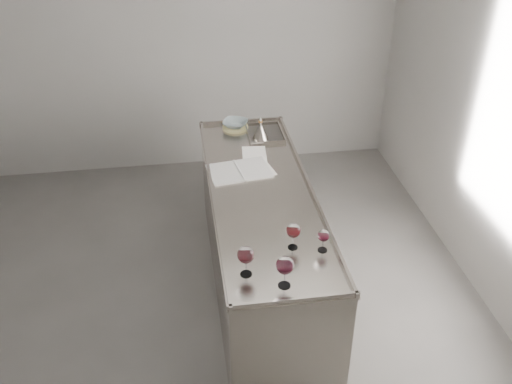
{
  "coord_description": "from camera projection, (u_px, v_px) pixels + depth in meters",
  "views": [
    {
      "loc": [
        -0.07,
        -3.23,
        3.21
      ],
      "look_at": [
        0.44,
        0.17,
        1.02
      ],
      "focal_mm": 40.0,
      "sensor_mm": 36.0,
      "label": 1
    }
  ],
  "objects": [
    {
      "name": "wine_glass_middle",
      "position": [
        285.0,
        266.0,
        3.28
      ],
      "size": [
        0.11,
        0.11,
        0.21
      ],
      "rotation": [
        0.0,
        0.0,
        -0.1
      ],
      "color": "white",
      "rests_on": "counter"
    },
    {
      "name": "notebook",
      "position": [
        239.0,
        171.0,
        4.47
      ],
      "size": [
        0.52,
        0.4,
        0.02
      ],
      "rotation": [
        0.0,
        0.0,
        0.15
      ],
      "color": "white",
      "rests_on": "counter"
    },
    {
      "name": "room_shell",
      "position": [
        193.0,
        162.0,
        3.67
      ],
      "size": [
        4.54,
        5.04,
        2.84
      ],
      "color": "#565451",
      "rests_on": "ground"
    },
    {
      "name": "ceramic_bowl",
      "position": [
        235.0,
        124.0,
        5.1
      ],
      "size": [
        0.28,
        0.28,
        0.05
      ],
      "primitive_type": "imported",
      "rotation": [
        0.0,
        0.0,
        -0.41
      ],
      "color": "gray",
      "rests_on": "trivet"
    },
    {
      "name": "wine_glass_small",
      "position": [
        324.0,
        236.0,
        3.58
      ],
      "size": [
        0.08,
        0.08,
        0.16
      ],
      "rotation": [
        0.0,
        0.0,
        0.08
      ],
      "color": "white",
      "rests_on": "counter"
    },
    {
      "name": "loose_paper_top",
      "position": [
        257.0,
        168.0,
        4.52
      ],
      "size": [
        0.28,
        0.35,
        0.0
      ],
      "primitive_type": "cube",
      "rotation": [
        0.0,
        0.0,
        0.22
      ],
      "color": "silver",
      "rests_on": "counter"
    },
    {
      "name": "wine_glass_right",
      "position": [
        293.0,
        231.0,
        3.59
      ],
      "size": [
        0.09,
        0.09,
        0.18
      ],
      "rotation": [
        0.0,
        0.0,
        -0.16
      ],
      "color": "white",
      "rests_on": "counter"
    },
    {
      "name": "trivet",
      "position": [
        235.0,
        127.0,
        5.12
      ],
      "size": [
        0.28,
        0.28,
        0.02
      ],
      "primitive_type": "cylinder",
      "rotation": [
        0.0,
        0.0,
        0.24
      ],
      "color": "beige",
      "rests_on": "counter"
    },
    {
      "name": "wine_funnel",
      "position": [
        260.0,
        132.0,
        4.91
      ],
      "size": [
        0.15,
        0.15,
        0.22
      ],
      "rotation": [
        0.0,
        0.0,
        0.42
      ],
      "color": "gray",
      "rests_on": "counter"
    },
    {
      "name": "wine_glass_left",
      "position": [
        246.0,
        255.0,
        3.37
      ],
      "size": [
        0.1,
        0.1,
        0.2
      ],
      "rotation": [
        0.0,
        0.0,
        0.27
      ],
      "color": "white",
      "rests_on": "counter"
    },
    {
      "name": "loose_paper_under",
      "position": [
        254.0,
        154.0,
        4.71
      ],
      "size": [
        0.22,
        0.3,
        0.0
      ],
      "primitive_type": "cube",
      "rotation": [
        0.0,
        0.0,
        -0.09
      ],
      "color": "white",
      "rests_on": "counter"
    },
    {
      "name": "counter",
      "position": [
        261.0,
        241.0,
        4.48
      ],
      "size": [
        0.77,
        2.42,
        0.97
      ],
      "color": "gray",
      "rests_on": "ground"
    }
  ]
}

